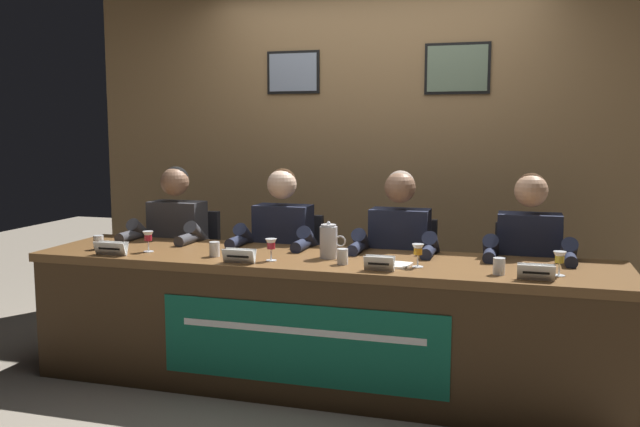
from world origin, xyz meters
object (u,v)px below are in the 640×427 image
(panelist_far_left, at_px, (172,244))
(water_cup_center_right, at_px, (343,257))
(water_cup_center_left, at_px, (214,250))
(water_cup_far_right, at_px, (499,267))
(nameplate_far_left, at_px, (111,248))
(juice_glass_far_left, at_px, (148,238))
(juice_glass_center_left, at_px, (271,245))
(juice_glass_center_right, at_px, (418,251))
(document_stack_center_right, at_px, (390,264))
(water_cup_far_left, at_px, (99,243))
(nameplate_center_right, at_px, (379,263))
(chair_far_left, at_px, (187,278))
(chair_far_right, at_px, (526,301))
(nameplate_far_right, at_px, (536,272))
(panelist_center_left, at_px, (279,249))
(chair_center_left, at_px, (289,285))
(water_pitcher_central, at_px, (329,241))
(conference_table, at_px, (314,302))
(chair_center_right, at_px, (402,293))
(juice_glass_far_right, at_px, (560,259))
(panelist_far_right, at_px, (528,263))
(panelist_center_right, at_px, (397,256))
(nameplate_center_left, at_px, (239,256))

(panelist_far_left, relative_size, water_cup_center_right, 14.41)
(water_cup_center_left, relative_size, water_cup_far_right, 1.00)
(panelist_far_left, bearing_deg, nameplate_far_left, -92.80)
(juice_glass_far_left, relative_size, juice_glass_center_left, 1.00)
(panelist_far_left, bearing_deg, juice_glass_center_right, -15.93)
(nameplate_far_left, relative_size, water_cup_far_right, 2.34)
(panelist_far_left, relative_size, document_stack_center_right, 5.33)
(panelist_far_left, relative_size, water_cup_far_left, 14.41)
(water_cup_center_right, bearing_deg, nameplate_center_right, -26.29)
(chair_far_left, bearing_deg, juice_glass_center_left, -39.30)
(chair_far_right, relative_size, nameplate_far_right, 5.07)
(juice_glass_center_left, distance_m, nameplate_center_right, 0.64)
(water_cup_center_left, bearing_deg, panelist_center_left, 68.89)
(water_cup_far_left, xyz_separation_m, chair_center_left, (0.97, 0.71, -0.35))
(panelist_center_left, bearing_deg, water_pitcher_central, -41.04)
(conference_table, xyz_separation_m, panelist_far_left, (-1.14, 0.48, 0.20))
(water_cup_center_left, bearing_deg, document_stack_center_right, 2.13)
(nameplate_far_left, relative_size, juice_glass_center_right, 1.61)
(juice_glass_far_left, distance_m, nameplate_far_right, 2.20)
(panelist_center_left, bearing_deg, chair_center_right, 14.65)
(chair_center_left, relative_size, chair_center_right, 1.00)
(nameplate_center_right, bearing_deg, juice_glass_far_right, 8.79)
(chair_far_left, height_order, chair_center_right, same)
(nameplate_far_right, relative_size, water_cup_far_right, 2.08)
(juice_glass_far_left, bearing_deg, juice_glass_far_right, -0.12)
(chair_far_left, relative_size, panelist_far_right, 0.73)
(water_cup_center_left, xyz_separation_m, panelist_far_right, (1.73, 0.52, -0.08))
(conference_table, height_order, nameplate_center_right, nameplate_center_right)
(chair_center_right, xyz_separation_m, panelist_center_right, (0.00, -0.20, 0.28))
(nameplate_center_left, xyz_separation_m, water_cup_center_left, (-0.21, 0.14, -0.00))
(water_cup_center_left, height_order, panelist_far_right, panelist_far_right)
(water_cup_center_left, distance_m, panelist_center_right, 1.10)
(water_cup_center_right, distance_m, document_stack_center_right, 0.26)
(chair_center_left, xyz_separation_m, water_cup_center_left, (-0.20, -0.72, 0.35))
(water_cup_center_right, xyz_separation_m, juice_glass_far_right, (1.11, 0.03, 0.05))
(water_cup_center_right, bearing_deg, chair_far_right, 37.08)
(nameplate_far_right, height_order, juice_glass_far_right, juice_glass_far_right)
(panelist_far_left, distance_m, chair_center_right, 1.56)
(chair_far_left, relative_size, water_cup_center_left, 10.56)
(panelist_far_right, relative_size, water_cup_far_right, 14.41)
(panelist_center_right, bearing_deg, chair_center_right, 90.00)
(nameplate_far_right, bearing_deg, juice_glass_center_left, 176.35)
(panelist_center_right, bearing_deg, nameplate_far_right, -39.01)
(water_cup_far_left, relative_size, juice_glass_far_right, 0.69)
(nameplate_center_left, height_order, juice_glass_center_left, juice_glass_center_left)
(water_cup_far_left, height_order, nameplate_center_left, water_cup_far_left)
(chair_far_left, distance_m, panelist_far_left, 0.34)
(water_cup_center_left, distance_m, water_pitcher_central, 0.66)
(nameplate_far_left, bearing_deg, water_cup_center_right, 5.18)
(water_cup_center_left, bearing_deg, panelist_far_left, 136.93)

